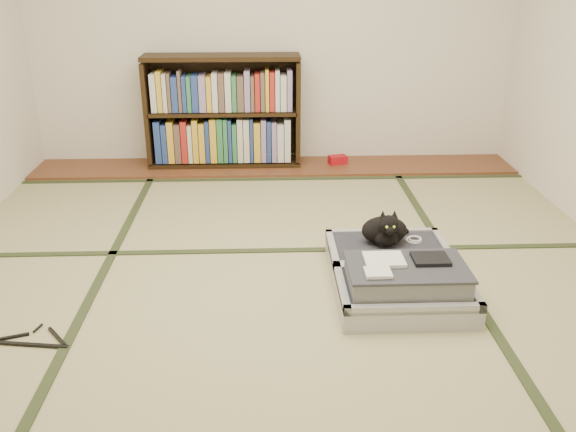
{
  "coord_description": "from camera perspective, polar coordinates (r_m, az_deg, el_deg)",
  "views": [
    {
      "loc": [
        -0.08,
        -2.91,
        1.63
      ],
      "look_at": [
        0.05,
        0.35,
        0.25
      ],
      "focal_mm": 38.0,
      "sensor_mm": 36.0,
      "label": 1
    }
  ],
  "objects": [
    {
      "name": "red_item",
      "position": [
        5.22,
        4.67,
        5.27
      ],
      "size": [
        0.17,
        0.13,
        0.07
      ],
      "primitive_type": "cube",
      "rotation": [
        0.0,
        0.0,
        0.26
      ],
      "color": "#AD0D17",
      "rests_on": "wood_strip"
    },
    {
      "name": "cable_coil",
      "position": [
        3.59,
        11.72,
        -2.18
      ],
      "size": [
        0.09,
        0.09,
        0.02
      ],
      "color": "white",
      "rests_on": "suitcase"
    },
    {
      "name": "tatami_borders",
      "position": [
        3.78,
        -0.84,
        -2.6
      ],
      "size": [
        4.0,
        4.5,
        0.01
      ],
      "color": "#2D381E",
      "rests_on": "ground"
    },
    {
      "name": "cat",
      "position": [
        3.48,
        9.1,
        -1.33
      ],
      "size": [
        0.3,
        0.3,
        0.24
      ],
      "color": "black",
      "rests_on": "suitcase"
    },
    {
      "name": "hanger",
      "position": [
        3.1,
        -22.97,
        -10.68
      ],
      "size": [
        0.4,
        0.2,
        0.01
      ],
      "color": "black",
      "rests_on": "floor"
    },
    {
      "name": "wood_strip",
      "position": [
        5.17,
        -1.26,
        4.65
      ],
      "size": [
        4.0,
        0.5,
        0.02
      ],
      "primitive_type": "cube",
      "color": "brown",
      "rests_on": "ground"
    },
    {
      "name": "bookcase",
      "position": [
        5.13,
        -6.06,
        9.5
      ],
      "size": [
        1.26,
        0.29,
        0.92
      ],
      "color": "black",
      "rests_on": "wood_strip"
    },
    {
      "name": "floor",
      "position": [
        3.34,
        -0.63,
        -6.31
      ],
      "size": [
        4.5,
        4.5,
        0.0
      ],
      "primitive_type": "plane",
      "color": "tan",
      "rests_on": "ground"
    },
    {
      "name": "suitcase",
      "position": [
        3.28,
        10.21,
        -5.44
      ],
      "size": [
        0.67,
        0.9,
        0.26
      ],
      "color": "#A1A0A5",
      "rests_on": "floor"
    }
  ]
}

